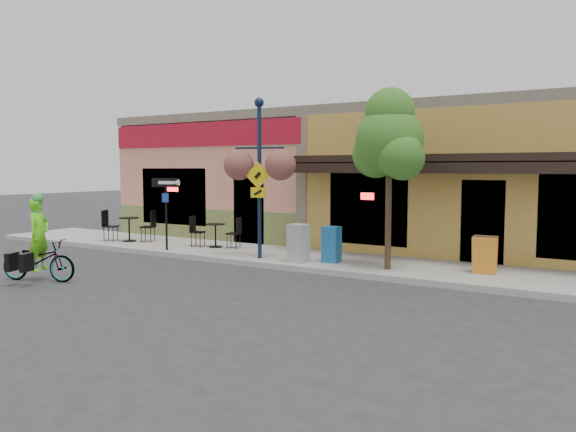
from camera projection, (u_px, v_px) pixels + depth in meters
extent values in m
plane|color=#2D2D30|center=(267.00, 273.00, 13.96)|extent=(90.00, 90.00, 0.00)
cube|color=#9E9B93|center=(307.00, 259.00, 15.65)|extent=(24.00, 3.00, 0.15)
cube|color=#A8A59E|center=(279.00, 267.00, 14.42)|extent=(24.00, 0.12, 0.15)
imported|color=maroon|center=(39.00, 260.00, 12.91)|extent=(1.96, 1.22, 0.97)
imported|color=#63EE19|center=(39.00, 245.00, 12.85)|extent=(0.58, 0.71, 1.67)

